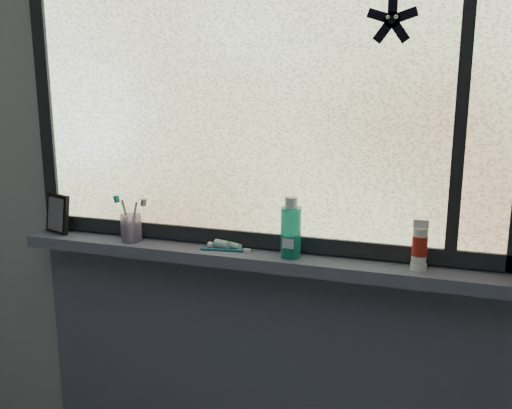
{
  "coord_description": "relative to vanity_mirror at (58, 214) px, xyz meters",
  "views": [
    {
      "loc": [
        0.56,
        -0.41,
        1.57
      ],
      "look_at": [
        0.08,
        1.05,
        1.22
      ],
      "focal_mm": 40.0,
      "sensor_mm": 36.0,
      "label": 1
    }
  ],
  "objects": [
    {
      "name": "toothbrush_cup",
      "position": [
        0.3,
        -0.01,
        -0.02
      ],
      "size": [
        0.09,
        0.09,
        0.09
      ],
      "primitive_type": "cylinder",
      "rotation": [
        0.0,
        0.0,
        -0.41
      ],
      "color": "#C4A9E0",
      "rests_on": "windowsill"
    },
    {
      "name": "mouthwash_bottle",
      "position": [
        0.86,
        -0.01,
        0.03
      ],
      "size": [
        0.08,
        0.08,
        0.16
      ],
      "primitive_type": "cylinder",
      "rotation": [
        0.0,
        0.0,
        0.41
      ],
      "color": "#22AF9B",
      "rests_on": "windowsill"
    },
    {
      "name": "windowsill",
      "position": [
        0.73,
        -0.0,
        -0.09
      ],
      "size": [
        1.62,
        0.14,
        0.04
      ],
      "primitive_type": "cube",
      "color": "#52576E",
      "rests_on": "wall_back"
    },
    {
      "name": "cream_tube",
      "position": [
        1.24,
        -0.01,
        0.01
      ],
      "size": [
        0.05,
        0.05,
        0.11
      ],
      "primitive_type": "cylinder",
      "rotation": [
        0.0,
        0.0,
        0.24
      ],
      "color": "silver",
      "rests_on": "windowsill"
    },
    {
      "name": "frame_bottom",
      "position": [
        0.73,
        0.04,
        -0.04
      ],
      "size": [
        1.6,
        0.03,
        0.05
      ],
      "primitive_type": "cube",
      "color": "black",
      "rests_on": "windowsill"
    },
    {
      "name": "wall_back",
      "position": [
        0.73,
        0.07,
        0.16
      ],
      "size": [
        3.0,
        0.01,
        2.5
      ],
      "primitive_type": "cube",
      "color": "#9EA3A8",
      "rests_on": "ground"
    },
    {
      "name": "frame_left",
      "position": [
        -0.05,
        0.04,
        0.44
      ],
      "size": [
        0.05,
        0.03,
        1.1
      ],
      "primitive_type": "cube",
      "color": "black",
      "rests_on": "wall_back"
    },
    {
      "name": "sill_apron",
      "position": [
        0.73,
        0.05,
        -0.6
      ],
      "size": [
        1.62,
        0.02,
        0.98
      ],
      "primitive_type": "cube",
      "color": "#52576E",
      "rests_on": "floor"
    },
    {
      "name": "toothbrush_lying",
      "position": [
        0.64,
        -0.02,
        -0.06
      ],
      "size": [
        0.18,
        0.04,
        0.01
      ],
      "primitive_type": null,
      "rotation": [
        0.0,
        0.0,
        0.14
      ],
      "color": "#0D6175",
      "rests_on": "windowsill"
    },
    {
      "name": "starfish_sticker",
      "position": [
        1.13,
        0.04,
        0.63
      ],
      "size": [
        0.15,
        0.02,
        0.15
      ],
      "primitive_type": null,
      "color": "black",
      "rests_on": "window_pane"
    },
    {
      "name": "vanity_mirror",
      "position": [
        0.0,
        0.0,
        0.0
      ],
      "size": [
        0.12,
        0.09,
        0.14
      ],
      "primitive_type": "cube",
      "rotation": [
        0.0,
        0.0,
        -0.33
      ],
      "color": "black",
      "rests_on": "windowsill"
    },
    {
      "name": "frame_mullion",
      "position": [
        1.33,
        0.04,
        0.44
      ],
      "size": [
        0.03,
        0.03,
        1.0
      ],
      "primitive_type": "cube",
      "color": "black",
      "rests_on": "wall_back"
    },
    {
      "name": "toothpaste_tube",
      "position": [
        0.65,
        0.0,
        -0.06
      ],
      "size": [
        0.16,
        0.09,
        0.03
      ],
      "primitive_type": null,
      "rotation": [
        0.0,
        0.0,
        -0.34
      ],
      "color": "white",
      "rests_on": "windowsill"
    },
    {
      "name": "window_pane",
      "position": [
        0.73,
        0.05,
        0.44
      ],
      "size": [
        1.5,
        0.01,
        1.0
      ],
      "primitive_type": "cube",
      "color": "silver",
      "rests_on": "wall_back"
    }
  ]
}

